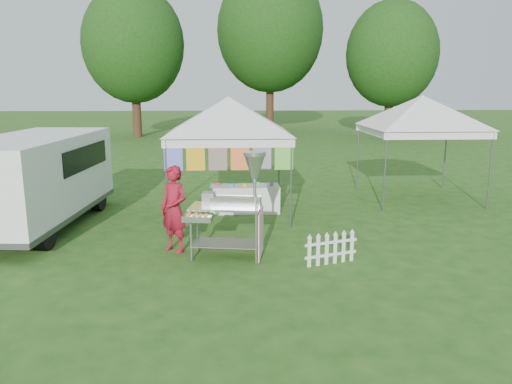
{
  "coord_description": "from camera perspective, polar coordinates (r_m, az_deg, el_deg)",
  "views": [
    {
      "loc": [
        0.03,
        -9.11,
        3.25
      ],
      "look_at": [
        0.56,
        0.98,
        1.1
      ],
      "focal_mm": 35.0,
      "sensor_mm": 36.0,
      "label": 1
    }
  ],
  "objects": [
    {
      "name": "cargo_van",
      "position": [
        12.72,
        -23.76,
        1.47
      ],
      "size": [
        2.44,
        5.27,
        2.13
      ],
      "rotation": [
        0.0,
        0.0,
        -0.08
      ],
      "color": "white",
      "rests_on": "ground"
    },
    {
      "name": "ground",
      "position": [
        9.67,
        -3.01,
        -7.64
      ],
      "size": [
        120.0,
        120.0,
        0.0
      ],
      "primitive_type": "plane",
      "color": "#214E16",
      "rests_on": "ground"
    },
    {
      "name": "canopy_right",
      "position": [
        15.14,
        18.51,
        10.42
      ],
      "size": [
        4.24,
        4.24,
        3.45
      ],
      "color": "#59595E",
      "rests_on": "ground"
    },
    {
      "name": "canopy_main",
      "position": [
        12.61,
        -3.18,
        10.79
      ],
      "size": [
        4.24,
        4.24,
        3.45
      ],
      "color": "#59595E",
      "rests_on": "ground"
    },
    {
      "name": "tree_right",
      "position": [
        32.73,
        15.27,
        14.97
      ],
      "size": [
        5.6,
        5.6,
        8.42
      ],
      "color": "#312012",
      "rests_on": "ground"
    },
    {
      "name": "tree_mid",
      "position": [
        37.43,
        1.64,
        17.95
      ],
      "size": [
        7.6,
        7.6,
        11.52
      ],
      "color": "#312012",
      "rests_on": "ground"
    },
    {
      "name": "vendor",
      "position": [
        9.98,
        -9.35,
        -1.96
      ],
      "size": [
        0.75,
        0.71,
        1.73
      ],
      "primitive_type": "imported",
      "rotation": [
        0.0,
        0.0,
        -0.65
      ],
      "color": "maroon",
      "rests_on": "ground"
    },
    {
      "name": "picket_fence",
      "position": [
        9.41,
        8.56,
        -6.48
      ],
      "size": [
        1.03,
        0.37,
        0.56
      ],
      "rotation": [
        0.0,
        0.0,
        0.33
      ],
      "color": "white",
      "rests_on": "ground"
    },
    {
      "name": "display_table",
      "position": [
        13.11,
        -1.29,
        -0.76
      ],
      "size": [
        1.8,
        0.7,
        0.71
      ],
      "primitive_type": "cube",
      "color": "white",
      "rests_on": "ground"
    },
    {
      "name": "tree_left",
      "position": [
        33.76,
        -13.83,
        16.05
      ],
      "size": [
        6.4,
        6.4,
        9.53
      ],
      "color": "#312012",
      "rests_on": "ground"
    },
    {
      "name": "donut_cart",
      "position": [
        9.41,
        -2.23,
        -0.53
      ],
      "size": [
        1.59,
        0.99,
        2.05
      ],
      "rotation": [
        0.0,
        0.0,
        -0.16
      ],
      "color": "gray",
      "rests_on": "ground"
    }
  ]
}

